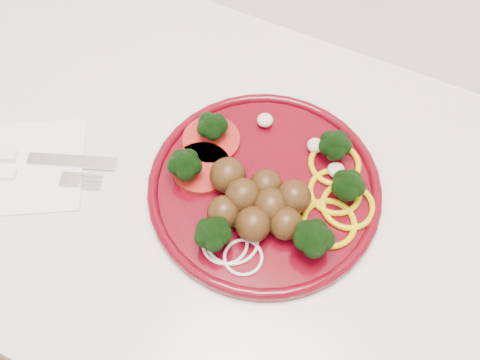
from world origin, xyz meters
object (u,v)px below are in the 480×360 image
at_px(napkin, 29,166).
at_px(fork, 2,175).
at_px(plate, 265,188).
at_px(knife, 11,156).

xyz_separation_m(napkin, fork, (-0.02, -0.03, 0.01)).
xyz_separation_m(plate, fork, (-0.32, -0.13, -0.01)).
height_order(knife, fork, knife).
relative_size(plate, fork, 1.60).
relative_size(plate, knife, 1.42).
distance_m(plate, knife, 0.34).
relative_size(napkin, fork, 0.77).
height_order(plate, knife, plate).
xyz_separation_m(plate, napkin, (-0.30, -0.10, -0.02)).
bearing_deg(knife, plate, -5.07).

